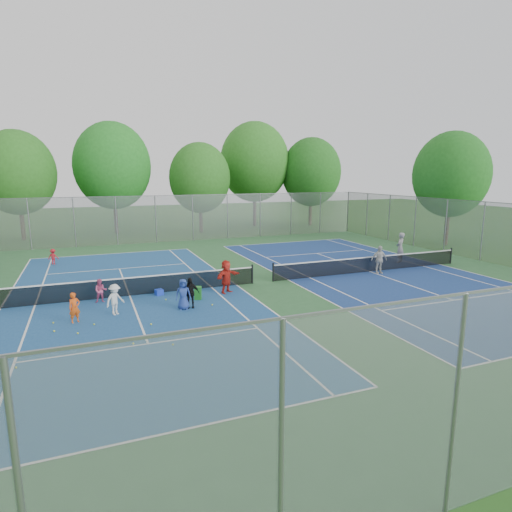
{
  "coord_description": "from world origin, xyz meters",
  "views": [
    {
      "loc": [
        -8.7,
        -20.82,
        5.87
      ],
      "look_at": [
        0.0,
        1.0,
        1.3
      ],
      "focal_mm": 30.0,
      "sensor_mm": 36.0,
      "label": 1
    }
  ],
  "objects_px": {
    "ball_crate": "(159,292)",
    "ball_hopper": "(198,293)",
    "net_left": "(129,287)",
    "instructor": "(400,248)",
    "net_right": "(370,264)"
  },
  "relations": [
    {
      "from": "net_left",
      "to": "instructor",
      "type": "relative_size",
      "value": 6.41
    },
    {
      "from": "net_left",
      "to": "ball_crate",
      "type": "bearing_deg",
      "value": -15.69
    },
    {
      "from": "net_right",
      "to": "instructor",
      "type": "bearing_deg",
      "value": 24.03
    },
    {
      "from": "instructor",
      "to": "ball_hopper",
      "type": "bearing_deg",
      "value": -17.16
    },
    {
      "from": "net_right",
      "to": "instructor",
      "type": "xyz_separation_m",
      "value": [
        3.53,
        1.58,
        0.55
      ]
    },
    {
      "from": "ball_hopper",
      "to": "ball_crate",
      "type": "bearing_deg",
      "value": 138.43
    },
    {
      "from": "net_left",
      "to": "net_right",
      "type": "height_order",
      "value": "same"
    },
    {
      "from": "net_left",
      "to": "instructor",
      "type": "height_order",
      "value": "instructor"
    },
    {
      "from": "ball_crate",
      "to": "ball_hopper",
      "type": "relative_size",
      "value": 0.55
    },
    {
      "from": "net_right",
      "to": "ball_hopper",
      "type": "xyz_separation_m",
      "value": [
        -11.06,
        -1.79,
        -0.14
      ]
    },
    {
      "from": "net_left",
      "to": "ball_crate",
      "type": "relative_size",
      "value": 37.36
    },
    {
      "from": "net_right",
      "to": "ball_crate",
      "type": "bearing_deg",
      "value": -178.27
    },
    {
      "from": "ball_crate",
      "to": "ball_hopper",
      "type": "xyz_separation_m",
      "value": [
        1.59,
        -1.41,
        0.16
      ]
    },
    {
      "from": "net_left",
      "to": "ball_crate",
      "type": "height_order",
      "value": "net_left"
    },
    {
      "from": "net_left",
      "to": "instructor",
      "type": "bearing_deg",
      "value": 5.13
    }
  ]
}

